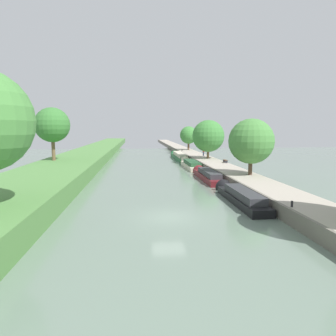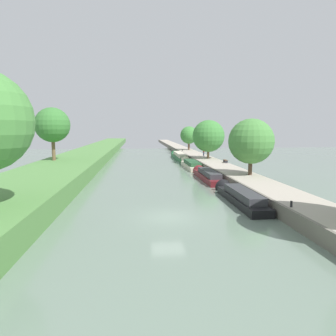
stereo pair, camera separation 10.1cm
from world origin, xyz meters
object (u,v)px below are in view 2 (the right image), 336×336
(narrowboat_cream, at_px, (190,164))
(mooring_bollard_near, at_px, (291,204))
(narrowboat_black, at_px, (239,196))
(narrowboat_green, at_px, (179,156))
(park_bench, at_px, (225,161))
(narrowboat_maroon, at_px, (207,175))
(person_walking, at_px, (204,152))
(mooring_bollard_far, at_px, (182,150))

(narrowboat_cream, xyz_separation_m, mooring_bollard_near, (1.77, -31.36, 0.82))
(narrowboat_black, height_order, narrowboat_cream, narrowboat_cream)
(narrowboat_green, xyz_separation_m, park_bench, (5.27, -17.32, 0.82))
(narrowboat_green, bearing_deg, narrowboat_black, -89.72)
(narrowboat_maroon, relative_size, person_walking, 6.87)
(narrowboat_maroon, bearing_deg, mooring_bollard_far, 87.08)
(mooring_bollard_near, bearing_deg, narrowboat_black, 104.93)
(narrowboat_maroon, relative_size, park_bench, 7.60)
(narrowboat_black, xyz_separation_m, narrowboat_maroon, (-0.10, 12.45, 0.02))
(narrowboat_green, relative_size, person_walking, 10.23)
(narrowboat_black, relative_size, narrowboat_maroon, 0.94)
(narrowboat_black, distance_m, mooring_bollard_near, 6.52)
(mooring_bollard_near, relative_size, mooring_bollard_far, 1.00)
(mooring_bollard_near, distance_m, park_bench, 28.14)
(person_walking, relative_size, mooring_bollard_near, 3.69)
(narrowboat_maroon, xyz_separation_m, narrowboat_green, (-0.09, 26.54, 0.08))
(narrowboat_green, bearing_deg, narrowboat_maroon, -89.81)
(person_walking, xyz_separation_m, mooring_bollard_near, (-2.48, -40.23, -0.65))
(narrowboat_black, bearing_deg, person_walking, 83.04)
(park_bench, bearing_deg, narrowboat_cream, 146.55)
(mooring_bollard_far, bearing_deg, narrowboat_green, -102.92)
(person_walking, bearing_deg, narrowboat_maroon, -101.17)
(narrowboat_black, xyz_separation_m, narrowboat_green, (-0.19, 38.99, 0.10))
(narrowboat_maroon, distance_m, mooring_bollard_near, 18.80)
(narrowboat_cream, height_order, park_bench, park_bench)
(narrowboat_black, distance_m, park_bench, 22.28)
(narrowboat_black, bearing_deg, narrowboat_cream, 90.25)
(narrowboat_cream, relative_size, mooring_bollard_far, 26.59)
(person_walking, xyz_separation_m, mooring_bollard_far, (-2.48, 13.11, -0.65))
(narrowboat_maroon, distance_m, person_walking, 21.99)
(narrowboat_maroon, bearing_deg, narrowboat_black, -89.53)
(mooring_bollard_far, bearing_deg, mooring_bollard_near, -90.00)
(narrowboat_green, bearing_deg, narrowboat_cream, -89.65)
(mooring_bollard_near, bearing_deg, park_bench, 83.03)
(narrowboat_maroon, relative_size, mooring_bollard_near, 25.33)
(mooring_bollard_near, xyz_separation_m, mooring_bollard_far, (0.00, 53.35, 0.00))
(narrowboat_green, height_order, mooring_bollard_near, mooring_bollard_near)
(park_bench, bearing_deg, mooring_bollard_near, -96.97)
(narrowboat_green, distance_m, person_walking, 6.76)
(person_walking, bearing_deg, narrowboat_cream, -115.61)
(narrowboat_cream, height_order, narrowboat_green, narrowboat_green)
(narrowboat_cream, distance_m, narrowboat_green, 13.89)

